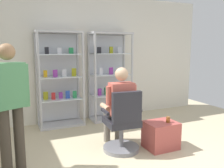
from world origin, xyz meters
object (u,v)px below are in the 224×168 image
at_px(office_chair, 123,127).
at_px(tea_glass, 168,120).
at_px(display_cabinet_left, 59,79).
at_px(seated_shopkeeper, 119,104).
at_px(storage_crate, 161,135).
at_px(display_cabinet_right, 109,76).
at_px(standing_customer, 10,101).

bearing_deg(office_chair, tea_glass, -14.84).
distance_m(display_cabinet_left, seated_shopkeeper, 1.66).
relative_size(display_cabinet_left, office_chair, 1.98).
relative_size(display_cabinet_left, tea_glass, 21.44).
xyz_separation_m(display_cabinet_left, office_chair, (0.59, -1.69, -0.56)).
bearing_deg(office_chair, storage_crate, -12.14).
distance_m(display_cabinet_left, storage_crate, 2.30).
distance_m(office_chair, storage_crate, 0.65).
xyz_separation_m(display_cabinet_right, office_chair, (-0.51, -1.69, -0.57)).
xyz_separation_m(office_chair, standing_customer, (-1.54, 0.02, 0.54)).
bearing_deg(display_cabinet_left, office_chair, -70.73).
bearing_deg(storage_crate, seated_shopkeeper, 153.80).
relative_size(seated_shopkeeper, storage_crate, 2.65).
height_order(display_cabinet_right, storage_crate, display_cabinet_right).
xyz_separation_m(seated_shopkeeper, standing_customer, (-1.55, -0.14, 0.22)).
bearing_deg(tea_glass, display_cabinet_left, 124.55).
relative_size(display_cabinet_left, display_cabinet_right, 1.00).
relative_size(seated_shopkeeper, tea_glass, 14.56).
bearing_deg(storage_crate, display_cabinet_left, 123.43).
bearing_deg(display_cabinet_right, office_chair, -106.84).
distance_m(storage_crate, standing_customer, 2.27).
relative_size(display_cabinet_right, seated_shopkeeper, 1.47).
bearing_deg(office_chair, seated_shopkeeper, 85.69).
height_order(seated_shopkeeper, tea_glass, seated_shopkeeper).
bearing_deg(display_cabinet_left, seated_shopkeeper, -68.44).
bearing_deg(seated_shopkeeper, office_chair, -94.31).
height_order(display_cabinet_left, display_cabinet_right, same).
bearing_deg(seated_shopkeeper, display_cabinet_right, 71.89).
relative_size(seated_shopkeeper, standing_customer, 0.79).
bearing_deg(seated_shopkeeper, standing_customer, -174.82).
bearing_deg(office_chair, display_cabinet_right, 73.16).
distance_m(display_cabinet_right, storage_crate, 1.97).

